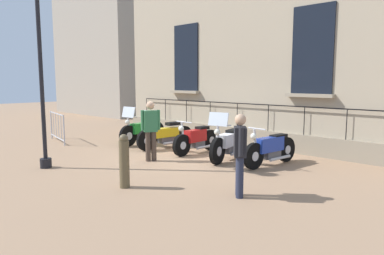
# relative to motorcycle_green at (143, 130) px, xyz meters

# --- Properties ---
(ground_plane) EXTENTS (60.00, 60.00, 0.00)m
(ground_plane) POSITION_rel_motorcycle_green_xyz_m (0.32, 2.46, -0.47)
(ground_plane) COLOR #9E7A5B
(building_facade) EXTENTS (0.82, 11.69, 7.93)m
(building_facade) POSITION_rel_motorcycle_green_xyz_m (-2.58, 2.46, 3.40)
(building_facade) COLOR tan
(building_facade) RESTS_ON ground_plane
(motorcycle_green) EXTENTS (2.08, 0.68, 1.33)m
(motorcycle_green) POSITION_rel_motorcycle_green_xyz_m (0.00, 0.00, 0.00)
(motorcycle_green) COLOR black
(motorcycle_green) RESTS_ON ground_plane
(motorcycle_yellow) EXTENTS (2.19, 0.65, 1.27)m
(motorcycle_yellow) POSITION_rel_motorcycle_green_xyz_m (-0.01, 1.18, -0.03)
(motorcycle_yellow) COLOR black
(motorcycle_yellow) RESTS_ON ground_plane
(motorcycle_red) EXTENTS (1.96, 0.60, 1.01)m
(motorcycle_red) POSITION_rel_motorcycle_green_xyz_m (-0.11, 2.48, -0.05)
(motorcycle_red) COLOR black
(motorcycle_red) RESTS_ON ground_plane
(motorcycle_white) EXTENTS (2.04, 0.72, 1.37)m
(motorcycle_white) POSITION_rel_motorcycle_green_xyz_m (-0.03, 3.76, -0.00)
(motorcycle_white) COLOR black
(motorcycle_white) RESTS_ON ground_plane
(motorcycle_blue) EXTENTS (2.03, 0.57, 1.03)m
(motorcycle_blue) POSITION_rel_motorcycle_green_xyz_m (-0.27, 4.96, -0.03)
(motorcycle_blue) COLOR black
(motorcycle_blue) RESTS_ON ground_plane
(lamppost) EXTENTS (0.35, 1.05, 4.98)m
(lamppost) POSITION_rel_motorcycle_green_xyz_m (3.88, 1.00, 3.28)
(lamppost) COLOR black
(lamppost) RESTS_ON ground_plane
(crowd_barrier) EXTENTS (0.46, 1.90, 1.05)m
(crowd_barrier) POSITION_rel_motorcycle_green_xyz_m (1.88, -2.53, 0.10)
(crowd_barrier) COLOR #B7B7BF
(crowd_barrier) RESTS_ON ground_plane
(bollard) EXTENTS (0.21, 0.21, 1.11)m
(bollard) POSITION_rel_motorcycle_green_xyz_m (3.49, 3.83, 0.09)
(bollard) COLOR brown
(bollard) RESTS_ON ground_plane
(pedestrian_standing) EXTENTS (0.47, 0.37, 1.64)m
(pedestrian_standing) POSITION_rel_motorcycle_green_xyz_m (1.54, 2.32, 0.45)
(pedestrian_standing) COLOR #47382D
(pedestrian_standing) RESTS_ON ground_plane
(pedestrian_walking) EXTENTS (0.43, 0.40, 1.57)m
(pedestrian_walking) POSITION_rel_motorcycle_green_xyz_m (2.33, 5.88, 0.41)
(pedestrian_walking) COLOR #23283D
(pedestrian_walking) RESTS_ON ground_plane
(distant_building) EXTENTS (4.29, 7.90, 7.82)m
(distant_building) POSITION_rel_motorcycle_green_xyz_m (-6.24, -11.19, 3.44)
(distant_building) COLOR #9E9384
(distant_building) RESTS_ON ground_plane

